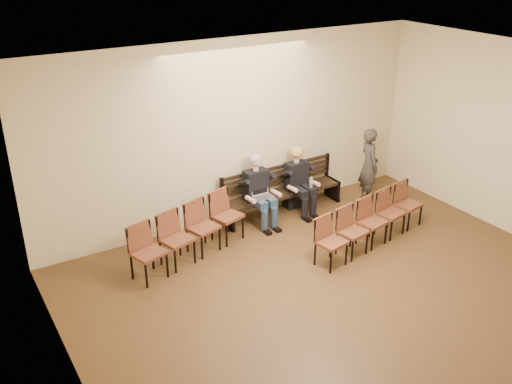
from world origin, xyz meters
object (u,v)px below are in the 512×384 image
Objects in this scene: seated_man at (258,190)px; passerby at (369,160)px; chair_row_front at (190,234)px; bench at (282,202)px; chair_row_back at (372,222)px; water_bottle at (311,188)px; seated_woman at (299,182)px; laptop at (264,198)px; bag at (293,200)px.

passerby is at bearing -7.87° from seated_man.
passerby is 0.80× the size of chair_row_front.
chair_row_back is (0.65, -1.91, 0.21)m from bench.
bench is at bearing 98.29° from chair_row_back.
water_bottle is at bearing -9.96° from chair_row_front.
seated_woman is (0.30, -0.12, 0.41)m from bench.
water_bottle is 0.08× the size of chair_row_back.
seated_woman is at bearing -0.87° from laptop.
water_bottle is (1.07, -0.24, -0.13)m from seated_man.
seated_woman is 1.58m from passerby.
passerby reaches higher than chair_row_back.
laptop reaches higher than bench.
seated_woman is at bearing -21.77° from bench.
bench is at bearing 10.58° from seated_man.
seated_woman is at bearing 118.71° from water_bottle.
water_bottle is at bearing -14.81° from laptop.
seated_woman is 0.69× the size of passerby.
water_bottle reaches higher than bag.
chair_row_back is at bearing -71.26° from bench.
chair_row_front is 3.24m from chair_row_back.
chair_row_front reaches higher than water_bottle.
laptop is at bearing -169.43° from seated_woman.
bench is 0.80m from seated_man.
passerby reaches higher than seated_man.
bag is (-0.10, 0.46, -0.42)m from water_bottle.
passerby is at bearing -4.28° from water_bottle.
bag is at bearing 10.81° from laptop.
bench is 7.04× the size of bag.
water_bottle is 1.44m from passerby.
chair_row_front reaches higher than bag.
seated_man is at bearing 167.58° from water_bottle.
seated_man is 0.20m from laptop.
chair_row_front is (-2.64, -0.53, -0.16)m from seated_woman.
water_bottle is 0.09× the size of chair_row_front.
seated_man reaches higher than chair_row_front.
bag is 1.77m from passerby.
water_bottle is (1.06, -0.06, -0.02)m from laptop.
seated_man is 1.14m from bag.
seated_woman is (0.94, 0.00, -0.05)m from seated_man.
chair_row_front is (-2.34, -0.65, 0.24)m from bench.
bench reaches higher than bag.
bag is at bearing 12.72° from seated_man.
chair_row_front is 0.86× the size of chair_row_back.
seated_woman is 0.95m from laptop.
chair_row_front is at bearing -162.65° from seated_man.
laptop is at bearing 103.45° from passerby.
bench is 2.44m from chair_row_front.
bag is 2.79m from chair_row_front.
laptop is 1.75m from chair_row_front.
passerby is at bearing -15.33° from laptop.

